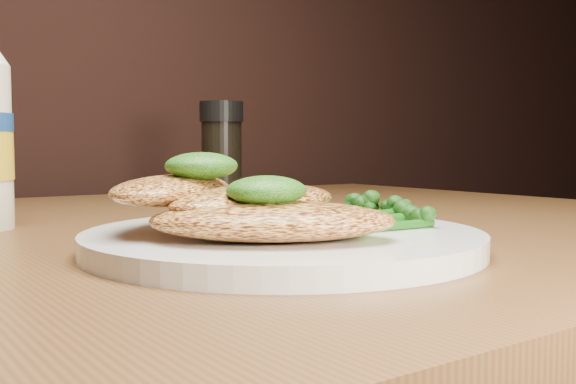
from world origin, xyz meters
TOP-DOWN VIEW (x-y plane):
  - plate at (0.04, 0.87)m, footprint 0.27×0.27m
  - chicken_front at (0.00, 0.83)m, footprint 0.17×0.15m
  - chicken_mid at (0.02, 0.88)m, footprint 0.16×0.12m
  - chicken_back at (-0.02, 0.92)m, footprint 0.14×0.14m
  - pesto_front at (0.00, 0.84)m, footprint 0.06×0.06m
  - pesto_back at (-0.01, 0.90)m, footprint 0.05×0.05m
  - broccolini_bundle at (0.09, 0.86)m, footprint 0.14×0.11m
  - pepper_grinder at (0.16, 1.17)m, footprint 0.05×0.05m

SIDE VIEW (x-z plane):
  - plate at x=0.04m, z-range 0.75..0.76m
  - broccolini_bundle at x=0.09m, z-range 0.76..0.78m
  - chicken_front at x=0.00m, z-range 0.76..0.79m
  - chicken_mid at x=0.02m, z-range 0.77..0.80m
  - chicken_back at x=-0.02m, z-range 0.78..0.80m
  - pesto_front at x=0.00m, z-range 0.78..0.80m
  - pesto_back at x=-0.01m, z-range 0.80..0.82m
  - pepper_grinder at x=0.16m, z-range 0.75..0.87m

